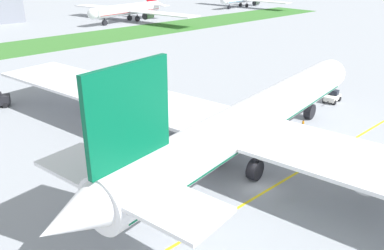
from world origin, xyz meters
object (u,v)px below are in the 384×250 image
at_px(pushback_tug, 333,97).
at_px(ground_crew_wingwalker_port, 303,124).
at_px(airliner_foreground, 250,122).
at_px(parked_airliner_far_left, 129,9).

xyz_separation_m(pushback_tug, ground_crew_wingwalker_port, (-15.86, -3.70, 0.00)).
height_order(airliner_foreground, pushback_tug, airliner_foreground).
bearing_deg(parked_airliner_far_left, ground_crew_wingwalker_port, -112.16).
height_order(ground_crew_wingwalker_port, parked_airliner_far_left, parked_airliner_far_left).
bearing_deg(parked_airliner_far_left, pushback_tug, -105.75).
height_order(pushback_tug, ground_crew_wingwalker_port, pushback_tug).
bearing_deg(airliner_foreground, parked_airliner_far_left, 62.01).
distance_m(ground_crew_wingwalker_port, parked_airliner_far_left, 127.75).
bearing_deg(pushback_tug, airliner_foreground, -170.88).
xyz_separation_m(airliner_foreground, ground_crew_wingwalker_port, (15.38, 1.32, -5.02)).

